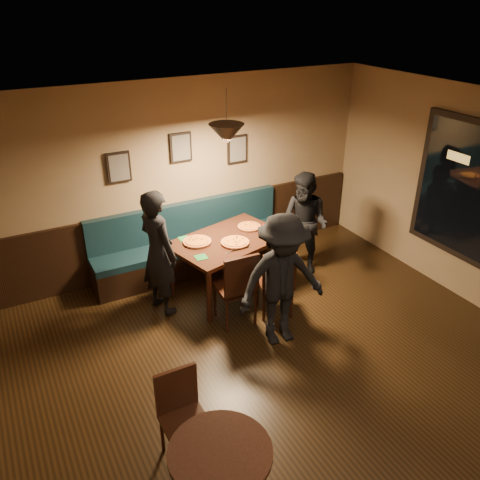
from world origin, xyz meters
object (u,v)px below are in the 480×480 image
Objects in this scene: chair_near_right at (275,280)px; diner_right at (305,224)px; diner_front at (282,281)px; diner_left at (158,253)px; soda_glass at (280,232)px; booth_bench at (192,241)px; dining_table at (228,265)px; cafe_chair_far at (185,421)px; chair_near_left at (235,286)px; tabasco_bottle at (263,227)px.

diner_right is at bearing 54.90° from chair_near_right.
diner_right is 0.92× the size of diner_front.
diner_left reaches higher than soda_glass.
booth_bench is at bearing 125.95° from chair_near_right.
dining_table is 1.56× the size of chair_near_right.
dining_table is 0.89× the size of diner_left.
booth_bench reaches higher than cafe_chair_far.
chair_near_right is (0.51, -1.51, -0.01)m from booth_bench.
diner_left is 1.02× the size of diner_front.
chair_near_left reaches higher than dining_table.
chair_near_left is 1.09m from tabasco_bottle.
tabasco_bottle is at bearing 113.85° from soda_glass.
diner_right is at bearing -15.06° from dining_table.
diner_right is (1.26, -0.02, 0.36)m from dining_table.
chair_near_left is 1.06m from soda_glass.
booth_bench is 1.43m from chair_near_left.
cafe_chair_far is (-0.62, -2.35, -0.40)m from diner_left.
tabasco_bottle is (-0.11, 0.25, -0.02)m from soda_glass.
cafe_chair_far is at bearing -122.96° from chair_near_right.
booth_bench is 1.59m from chair_near_right.
dining_table is at bearing 97.51° from diner_front.
diner_left reaches higher than diner_right.
diner_right reaches higher than chair_near_left.
chair_near_left is 0.74m from diner_front.
chair_near_left is 2.14m from cafe_chair_far.
chair_near_right is 1.53m from diner_left.
diner_left is at bearing 170.02° from soda_glass.
soda_glass is at bearing 26.98° from chair_near_left.
diner_front is (-0.24, -0.53, 0.35)m from chair_near_right.
diner_right is 11.72× the size of tabasco_bottle.
chair_near_left is at bearing -129.51° from cafe_chair_far.
booth_bench is 2.92× the size of chair_near_left.
chair_near_left is at bearing 122.23° from diner_front.
booth_bench is 1.12m from diner_left.
cafe_chair_far is (-1.61, -2.34, 0.04)m from dining_table.
diner_right is at bearing -27.42° from booth_bench.
tabasco_bottle is at bearing -133.16° from cafe_chair_far.
diner_left is (-0.73, 0.69, 0.33)m from chair_near_left.
chair_near_right is at bearing 70.51° from diner_front.
chair_near_left is 6.36× the size of soda_glass.
cafe_chair_far is at bearing -132.94° from tabasco_bottle.
chair_near_left reaches higher than soda_glass.
chair_near_right is 1.09× the size of cafe_chair_far.
chair_near_left reaches higher than chair_near_right.
diner_right reaches higher than dining_table.
diner_front is at bearing -82.57° from booth_bench.
diner_left is at bearing 178.48° from tabasco_bottle.
dining_table is 1.47× the size of chair_near_left.
chair_near_right is 0.72m from soda_glass.
dining_table is 0.72m from tabasco_bottle.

